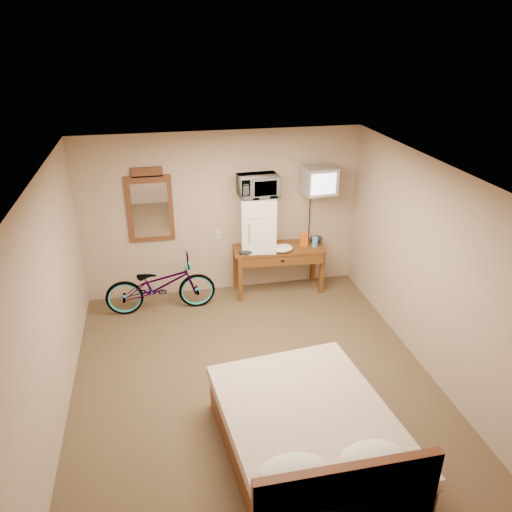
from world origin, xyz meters
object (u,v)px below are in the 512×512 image
(blue_cup, at_px, (315,242))
(desk, at_px, (279,255))
(mini_fridge, at_px, (258,223))
(bed, at_px, (311,439))
(wall_mirror, at_px, (150,206))
(bicycle, at_px, (160,285))
(microwave, at_px, (258,186))
(crt_television, at_px, (319,180))

(blue_cup, bearing_deg, desk, 174.30)
(desk, relative_size, mini_fridge, 1.71)
(bed, bearing_deg, mini_fridge, 86.32)
(wall_mirror, relative_size, bicycle, 0.70)
(wall_mirror, xyz_separation_m, bicycle, (0.05, -0.47, -1.04))
(microwave, bearing_deg, blue_cup, -10.40)
(microwave, height_order, bed, microwave)
(wall_mirror, bearing_deg, bed, -69.96)
(blue_cup, bearing_deg, bed, -108.16)
(mini_fridge, bearing_deg, wall_mirror, 171.92)
(blue_cup, xyz_separation_m, crt_television, (0.04, 0.08, 0.94))
(microwave, height_order, blue_cup, microwave)
(desk, bearing_deg, bed, -99.11)
(blue_cup, relative_size, crt_television, 0.26)
(mini_fridge, distance_m, crt_television, 1.09)
(mini_fridge, height_order, blue_cup, mini_fridge)
(bicycle, bearing_deg, mini_fridge, -81.36)
(desk, distance_m, bicycle, 1.85)
(microwave, distance_m, crt_television, 0.91)
(microwave, bearing_deg, bicycle, -173.78)
(blue_cup, relative_size, wall_mirror, 0.14)
(blue_cup, distance_m, crt_television, 0.95)
(blue_cup, xyz_separation_m, bicycle, (-2.37, -0.14, -0.41))
(desk, height_order, blue_cup, blue_cup)
(desk, relative_size, blue_cup, 9.27)
(bicycle, relative_size, bed, 0.73)
(mini_fridge, xyz_separation_m, crt_television, (0.91, -0.03, 0.61))
(bicycle, height_order, bed, bed)
(crt_television, relative_size, wall_mirror, 0.53)
(blue_cup, bearing_deg, crt_television, 61.17)
(blue_cup, distance_m, wall_mirror, 2.52)
(blue_cup, distance_m, bicycle, 2.41)
(bicycle, bearing_deg, desk, -84.66)
(crt_television, xyz_separation_m, bed, (-1.13, -3.40, -1.48))
(desk, distance_m, wall_mirror, 2.06)
(blue_cup, height_order, wall_mirror, wall_mirror)
(wall_mirror, bearing_deg, microwave, -8.08)
(desk, relative_size, microwave, 2.50)
(desk, bearing_deg, microwave, 170.55)
(mini_fridge, bearing_deg, bed, -93.68)
(desk, xyz_separation_m, microwave, (-0.32, 0.05, 1.10))
(desk, distance_m, blue_cup, 0.58)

